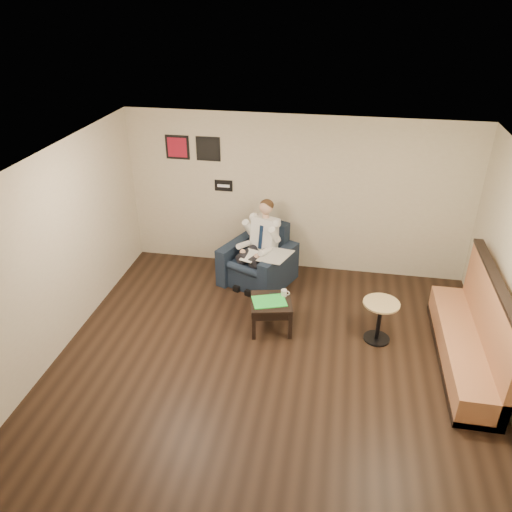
% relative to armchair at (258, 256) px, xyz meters
% --- Properties ---
extents(ground, '(6.00, 6.00, 0.00)m').
position_rel_armchair_xyz_m(ground, '(0.57, -2.32, -0.51)').
color(ground, black).
rests_on(ground, ground).
extents(wall_back, '(6.00, 0.02, 2.80)m').
position_rel_armchair_xyz_m(wall_back, '(0.57, 0.68, 0.89)').
color(wall_back, beige).
rests_on(wall_back, ground).
extents(wall_front, '(6.00, 0.02, 2.80)m').
position_rel_armchair_xyz_m(wall_front, '(0.57, -5.32, 0.89)').
color(wall_front, beige).
rests_on(wall_front, ground).
extents(wall_left, '(0.02, 6.00, 2.80)m').
position_rel_armchair_xyz_m(wall_left, '(-2.43, -2.32, 0.89)').
color(wall_left, beige).
rests_on(wall_left, ground).
extents(ceiling, '(6.00, 6.00, 0.02)m').
position_rel_armchair_xyz_m(ceiling, '(0.57, -2.32, 2.29)').
color(ceiling, white).
rests_on(ceiling, wall_back).
extents(seating_sign, '(0.32, 0.02, 0.20)m').
position_rel_armchair_xyz_m(seating_sign, '(-0.73, 0.66, 0.99)').
color(seating_sign, black).
rests_on(seating_sign, wall_back).
extents(art_print_left, '(0.42, 0.03, 0.42)m').
position_rel_armchair_xyz_m(art_print_left, '(-1.53, 0.66, 1.64)').
color(art_print_left, maroon).
rests_on(art_print_left, wall_back).
extents(art_print_right, '(0.42, 0.03, 0.42)m').
position_rel_armchair_xyz_m(art_print_right, '(-0.98, 0.66, 1.64)').
color(art_print_right, black).
rests_on(art_print_right, wall_back).
extents(armchair, '(1.38, 1.38, 1.02)m').
position_rel_armchair_xyz_m(armchair, '(0.00, 0.00, 0.00)').
color(armchair, black).
rests_on(armchair, ground).
extents(seated_man, '(1.00, 1.18, 1.40)m').
position_rel_armchair_xyz_m(seated_man, '(-0.05, -0.12, 0.19)').
color(seated_man, white).
rests_on(seated_man, armchair).
extents(lap_papers, '(0.33, 0.39, 0.01)m').
position_rel_armchair_xyz_m(lap_papers, '(-0.10, -0.22, 0.12)').
color(lap_papers, white).
rests_on(lap_papers, seated_man).
extents(newspaper, '(0.61, 0.67, 0.01)m').
position_rel_armchair_xyz_m(newspaper, '(0.35, -0.27, 0.18)').
color(newspaper, silver).
rests_on(newspaper, armchair).
extents(side_table, '(0.71, 0.71, 0.49)m').
position_rel_armchair_xyz_m(side_table, '(0.44, -1.30, -0.26)').
color(side_table, black).
rests_on(side_table, ground).
extents(green_folder, '(0.58, 0.50, 0.01)m').
position_rel_armchair_xyz_m(green_folder, '(0.41, -1.33, -0.01)').
color(green_folder, '#2BDB44').
rests_on(green_folder, side_table).
extents(coffee_mug, '(0.11, 0.11, 0.10)m').
position_rel_armchair_xyz_m(coffee_mug, '(0.60, -1.13, 0.03)').
color(coffee_mug, white).
rests_on(coffee_mug, side_table).
extents(smartphone, '(0.16, 0.08, 0.01)m').
position_rel_armchair_xyz_m(smartphone, '(0.46, -1.12, -0.01)').
color(smartphone, black).
rests_on(smartphone, side_table).
extents(banquette, '(0.60, 2.52, 1.29)m').
position_rel_armchair_xyz_m(banquette, '(3.16, -1.60, 0.14)').
color(banquette, '#AA6841').
rests_on(banquette, ground).
extents(cafe_table, '(0.64, 0.64, 0.65)m').
position_rel_armchair_xyz_m(cafe_table, '(2.03, -1.30, -0.18)').
color(cafe_table, tan).
rests_on(cafe_table, ground).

